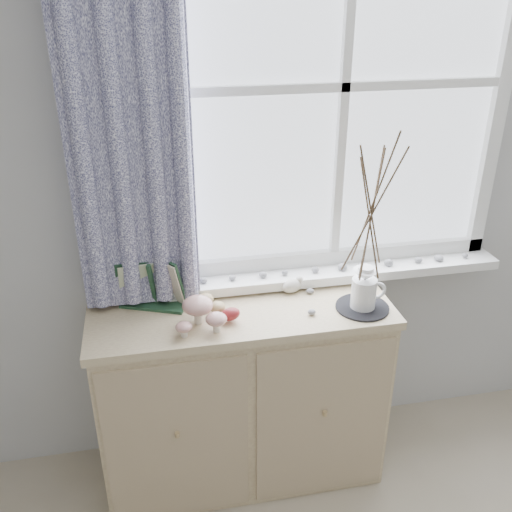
{
  "coord_description": "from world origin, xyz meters",
  "views": [
    {
      "loc": [
        -0.47,
        -0.14,
        2.03
      ],
      "look_at": [
        -0.1,
        1.7,
        1.1
      ],
      "focal_mm": 40.0,
      "sensor_mm": 36.0,
      "label": 1
    }
  ],
  "objects_px": {
    "sideboard": "(242,394)",
    "twig_pitcher": "(372,208)",
    "toadstool_cluster": "(200,311)",
    "botanical_book": "(153,286)"
  },
  "relations": [
    {
      "from": "twig_pitcher",
      "to": "botanical_book",
      "type": "bearing_deg",
      "value": 175.54
    },
    {
      "from": "botanical_book",
      "to": "toadstool_cluster",
      "type": "xyz_separation_m",
      "value": [
        0.17,
        -0.16,
        -0.04
      ]
    },
    {
      "from": "toadstool_cluster",
      "to": "twig_pitcher",
      "type": "xyz_separation_m",
      "value": [
        0.64,
        0.0,
        0.36
      ]
    },
    {
      "from": "sideboard",
      "to": "botanical_book",
      "type": "xyz_separation_m",
      "value": [
        -0.33,
        0.07,
        0.53
      ]
    },
    {
      "from": "sideboard",
      "to": "twig_pitcher",
      "type": "distance_m",
      "value": 0.97
    },
    {
      "from": "sideboard",
      "to": "botanical_book",
      "type": "height_order",
      "value": "botanical_book"
    },
    {
      "from": "toadstool_cluster",
      "to": "botanical_book",
      "type": "bearing_deg",
      "value": 136.59
    },
    {
      "from": "sideboard",
      "to": "toadstool_cluster",
      "type": "height_order",
      "value": "toadstool_cluster"
    },
    {
      "from": "sideboard",
      "to": "toadstool_cluster",
      "type": "relative_size",
      "value": 6.29
    },
    {
      "from": "sideboard",
      "to": "twig_pitcher",
      "type": "bearing_deg",
      "value": -10.56
    }
  ]
}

